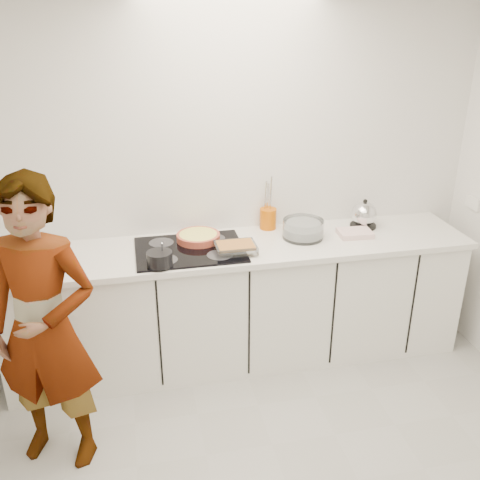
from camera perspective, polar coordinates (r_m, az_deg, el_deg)
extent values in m
cube|color=silver|center=(3.83, -0.97, 6.71)|extent=(3.60, 0.00, 2.60)
cube|color=white|center=(4.36, 23.57, 3.66)|extent=(0.02, 0.15, 0.09)
cube|color=white|center=(3.89, 0.02, -6.95)|extent=(3.20, 0.58, 0.87)
cube|color=white|center=(3.68, 0.02, -0.83)|extent=(3.24, 0.64, 0.04)
cube|color=black|center=(3.60, -5.37, -1.03)|extent=(0.72, 0.54, 0.01)
cylinder|color=#B84B36|center=(3.71, -4.48, 0.30)|extent=(0.37, 0.37, 0.05)
cylinder|color=#FFF368|center=(3.70, -4.49, 0.57)|extent=(0.32, 0.32, 0.01)
cylinder|color=black|center=(3.37, -8.57, -1.98)|extent=(0.20, 0.20, 0.09)
cylinder|color=silver|center=(3.38, -8.30, -1.19)|extent=(0.01, 0.06, 0.14)
cube|color=silver|center=(3.53, -0.47, -0.83)|extent=(0.27, 0.20, 0.05)
cube|color=#C88541|center=(3.53, -0.47, -0.57)|extent=(0.24, 0.17, 0.02)
cylinder|color=silver|center=(3.79, 6.74, 1.18)|extent=(0.34, 0.34, 0.13)
cylinder|color=white|center=(3.80, 6.73, 0.89)|extent=(0.29, 0.29, 0.06)
cube|color=white|center=(3.90, 12.16, 0.71)|extent=(0.24, 0.18, 0.04)
cylinder|color=black|center=(4.08, 12.98, 1.50)|extent=(0.23, 0.23, 0.02)
sphere|color=silver|center=(4.04, 13.09, 2.70)|extent=(0.22, 0.22, 0.19)
sphere|color=black|center=(4.01, 13.22, 4.05)|extent=(0.04, 0.04, 0.03)
cylinder|color=#CC5C04|center=(3.93, 3.01, 2.30)|extent=(0.15, 0.15, 0.15)
imported|color=white|center=(3.05, -20.14, -8.89)|extent=(0.72, 0.59, 1.69)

